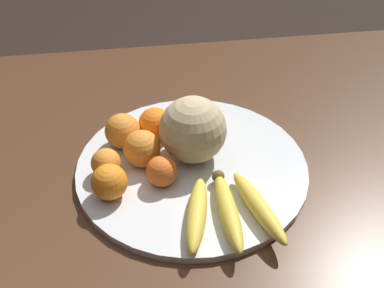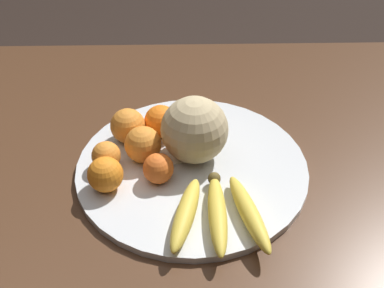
# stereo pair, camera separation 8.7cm
# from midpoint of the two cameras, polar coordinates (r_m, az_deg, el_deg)

# --- Properties ---
(kitchen_table) EXTENTS (1.61, 1.03, 0.71)m
(kitchen_table) POSITION_cam_midpoint_polar(r_m,az_deg,el_deg) (0.99, -0.54, -5.26)
(kitchen_table) COLOR #4C301E
(kitchen_table) RESTS_ON ground_plane
(fruit_bowl) EXTENTS (0.46, 0.46, 0.02)m
(fruit_bowl) POSITION_cam_midpoint_polar(r_m,az_deg,el_deg) (0.90, 2.75, -2.92)
(fruit_bowl) COLOR silver
(fruit_bowl) RESTS_ON kitchen_table
(melon) EXTENTS (0.13, 0.13, 0.13)m
(melon) POSITION_cam_midpoint_polar(r_m,az_deg,el_deg) (0.88, 3.15, 1.71)
(melon) COLOR #C6B284
(melon) RESTS_ON fruit_bowl
(banana_bunch) EXTENTS (0.18, 0.19, 0.03)m
(banana_bunch) POSITION_cam_midpoint_polar(r_m,az_deg,el_deg) (0.79, 6.34, -8.78)
(banana_bunch) COLOR brown
(banana_bunch) RESTS_ON fruit_bowl
(orange_front_left) EXTENTS (0.06, 0.06, 0.06)m
(orange_front_left) POSITION_cam_midpoint_polar(r_m,az_deg,el_deg) (0.88, -8.10, -1.59)
(orange_front_left) COLOR orange
(orange_front_left) RESTS_ON fruit_bowl
(orange_front_right) EXTENTS (0.07, 0.07, 0.07)m
(orange_front_right) POSITION_cam_midpoint_polar(r_m,az_deg,el_deg) (0.89, -3.48, -0.17)
(orange_front_right) COLOR orange
(orange_front_right) RESTS_ON fruit_bowl
(orange_mid_center) EXTENTS (0.06, 0.06, 0.06)m
(orange_mid_center) POSITION_cam_midpoint_polar(r_m,az_deg,el_deg) (0.84, -1.38, -3.24)
(orange_mid_center) COLOR orange
(orange_mid_center) RESTS_ON fruit_bowl
(orange_back_left) EXTENTS (0.07, 0.07, 0.07)m
(orange_back_left) POSITION_cam_midpoint_polar(r_m,az_deg,el_deg) (0.94, -5.54, 2.21)
(orange_back_left) COLOR orange
(orange_back_left) RESTS_ON fruit_bowl
(orange_back_right) EXTENTS (0.07, 0.07, 0.07)m
(orange_back_right) POSITION_cam_midpoint_polar(r_m,az_deg,el_deg) (0.95, -1.40, 2.80)
(orange_back_right) COLOR orange
(orange_back_right) RESTS_ON fruit_bowl
(orange_top_small) EXTENTS (0.07, 0.07, 0.07)m
(orange_top_small) POSITION_cam_midpoint_polar(r_m,az_deg,el_deg) (0.83, -8.05, -3.98)
(orange_top_small) COLOR orange
(orange_top_small) RESTS_ON fruit_bowl
(produce_tag) EXTENTS (0.09, 0.06, 0.00)m
(produce_tag) POSITION_cam_midpoint_polar(r_m,az_deg,el_deg) (0.91, 0.54, -2.00)
(produce_tag) COLOR white
(produce_tag) RESTS_ON fruit_bowl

